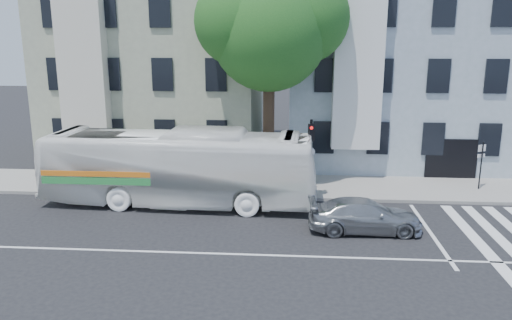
# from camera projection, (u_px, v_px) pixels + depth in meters

# --- Properties ---
(ground) EXTENTS (120.00, 120.00, 0.00)m
(ground) POSITION_uv_depth(u_px,v_px,m) (256.00, 255.00, 17.08)
(ground) COLOR black
(ground) RESTS_ON ground
(sidewalk_far) EXTENTS (80.00, 4.00, 0.15)m
(sidewalk_far) POSITION_uv_depth(u_px,v_px,m) (268.00, 186.00, 24.81)
(sidewalk_far) COLOR gray
(sidewalk_far) RESTS_ON ground
(building_left) EXTENTS (12.00, 10.00, 11.00)m
(building_left) POSITION_uv_depth(u_px,v_px,m) (161.00, 67.00, 30.81)
(building_left) COLOR gray
(building_left) RESTS_ON ground
(building_right) EXTENTS (12.00, 10.00, 11.00)m
(building_right) POSITION_uv_depth(u_px,v_px,m) (391.00, 68.00, 29.81)
(building_right) COLOR #8A9CA4
(building_right) RESTS_ON ground
(street_tree) EXTENTS (7.30, 5.90, 11.10)m
(street_tree) POSITION_uv_depth(u_px,v_px,m) (271.00, 25.00, 23.68)
(street_tree) COLOR #2D2116
(street_tree) RESTS_ON ground
(bus) EXTENTS (3.42, 12.25, 3.38)m
(bus) POSITION_uv_depth(u_px,v_px,m) (179.00, 167.00, 21.99)
(bus) COLOR white
(bus) RESTS_ON ground
(sedan) EXTENTS (1.88, 4.36, 1.25)m
(sedan) POSITION_uv_depth(u_px,v_px,m) (365.00, 216.00, 19.07)
(sedan) COLOR #A3A6AA
(sedan) RESTS_ON ground
(hedge) EXTENTS (8.52, 1.05, 0.70)m
(hedge) POSITION_uv_depth(u_px,v_px,m) (168.00, 186.00, 23.39)
(hedge) COLOR #2D561C
(hedge) RESTS_ON sidewalk_far
(traffic_signal) EXTENTS (0.38, 0.51, 3.75)m
(traffic_signal) POSITION_uv_depth(u_px,v_px,m) (311.00, 149.00, 22.12)
(traffic_signal) COLOR black
(traffic_signal) RESTS_ON ground
(far_sign_pole) EXTENTS (0.40, 0.24, 2.32)m
(far_sign_pole) POSITION_uv_depth(u_px,v_px,m) (481.00, 159.00, 23.78)
(far_sign_pole) COLOR black
(far_sign_pole) RESTS_ON sidewalk_far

